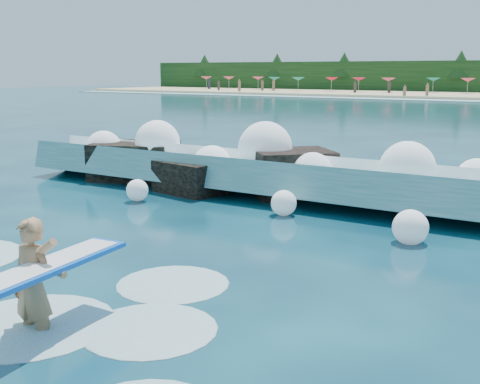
{
  "coord_description": "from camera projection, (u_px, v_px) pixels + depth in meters",
  "views": [
    {
      "loc": [
        7.72,
        -7.88,
        3.57
      ],
      "look_at": [
        1.5,
        2.0,
        1.2
      ],
      "focal_mm": 45.0,
      "sensor_mm": 36.0,
      "label": 1
    }
  ],
  "objects": [
    {
      "name": "ground",
      "position": [
        116.0,
        264.0,
        11.28
      ],
      "size": [
        200.0,
        200.0,
        0.0
      ],
      "primitive_type": "plane",
      "color": "#062337",
      "rests_on": "ground"
    },
    {
      "name": "breaking_wave",
      "position": [
        291.0,
        178.0,
        17.1
      ],
      "size": [
        18.16,
        2.82,
        1.57
      ],
      "color": "teal",
      "rests_on": "ground"
    },
    {
      "name": "rock_cluster",
      "position": [
        198.0,
        171.0,
        18.71
      ],
      "size": [
        8.7,
        3.53,
        1.54
      ],
      "color": "black",
      "rests_on": "ground"
    },
    {
      "name": "surfer_with_board",
      "position": [
        36.0,
        282.0,
        8.25
      ],
      "size": [
        1.08,
        3.05,
        1.94
      ],
      "color": "#AA784F",
      "rests_on": "ground"
    },
    {
      "name": "wave_spray",
      "position": [
        275.0,
        161.0,
        17.16
      ],
      "size": [
        15.01,
        4.32,
        2.15
      ],
      "color": "white",
      "rests_on": "ground"
    },
    {
      "name": "surf_foam",
      "position": [
        32.0,
        303.0,
        9.41
      ],
      "size": [
        9.01,
        5.6,
        0.13
      ],
      "color": "silver",
      "rests_on": "ground"
    }
  ]
}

